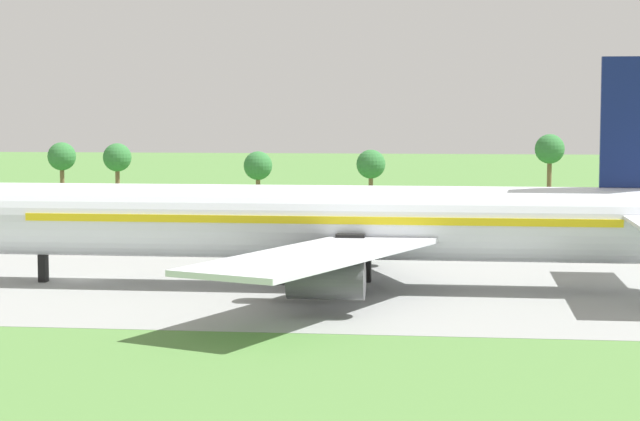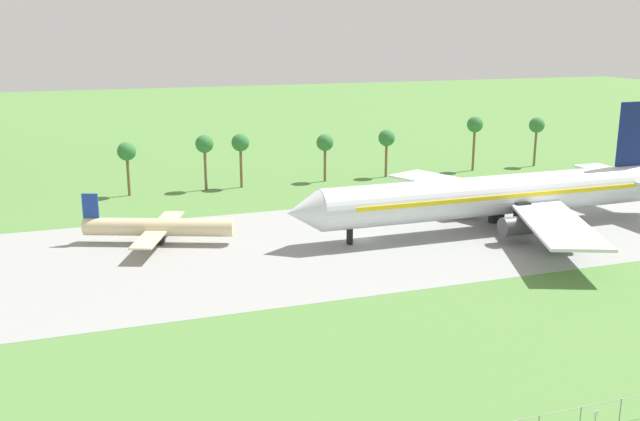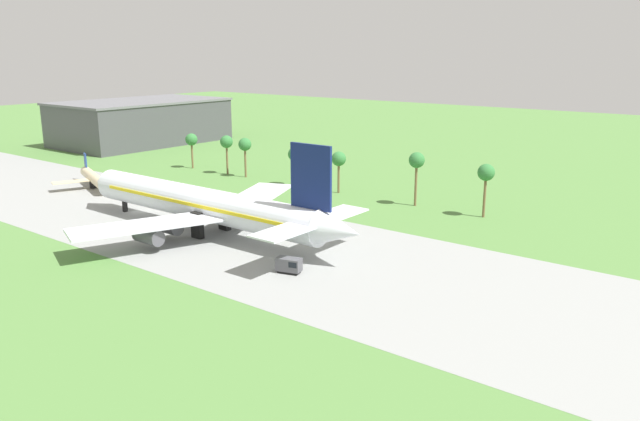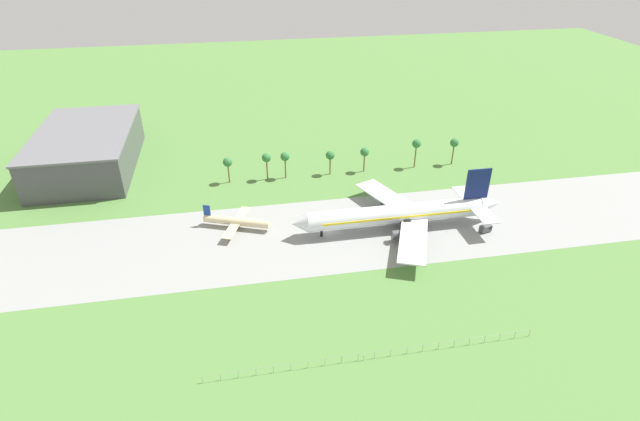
{
  "view_description": "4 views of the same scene",
  "coord_description": "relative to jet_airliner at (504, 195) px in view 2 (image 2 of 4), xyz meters",
  "views": [
    {
      "loc": [
        33.77,
        -99.66,
        15.37
      ],
      "look_at": [
        22.04,
        -1.21,
        6.66
      ],
      "focal_mm": 65.0,
      "sensor_mm": 36.0,
      "label": 1
    },
    {
      "loc": [
        -40.8,
        -96.67,
        31.64
      ],
      "look_at": [
        -7.52,
        -1.21,
        5.66
      ],
      "focal_mm": 40.0,
      "sensor_mm": 36.0,
      "label": 2
    },
    {
      "loc": [
        112.66,
        -79.65,
        34.39
      ],
      "look_at": [
        51.59,
        -1.21,
        8.85
      ],
      "focal_mm": 35.0,
      "sensor_mm": 36.0,
      "label": 3
    },
    {
      "loc": [
        -27.89,
        -135.23,
        90.57
      ],
      "look_at": [
        -2.13,
        5.0,
        6.0
      ],
      "focal_mm": 28.0,
      "sensor_mm": 36.0,
      "label": 4
    }
  ],
  "objects": [
    {
      "name": "no_stopping_sign",
      "position": [
        -26.55,
        -54.1,
        -4.55
      ],
      "size": [
        0.44,
        0.08,
        1.68
      ],
      "color": "gray",
      "rests_on": "ground_plane"
    },
    {
      "name": "regional_aircraft",
      "position": [
        -53.69,
        9.96,
        -3.09
      ],
      "size": [
        22.03,
        20.12,
        7.65
      ],
      "color": "beige",
      "rests_on": "ground_plane"
    },
    {
      "name": "taxiway_strip",
      "position": [
        -23.79,
        1.21,
        -5.59
      ],
      "size": [
        320.0,
        44.0,
        0.02
      ],
      "color": "gray",
      "rests_on": "ground_plane"
    },
    {
      "name": "palm_tree_row",
      "position": [
        -12.1,
        44.1,
        3.34
      ],
      "size": [
        96.37,
        3.6,
        12.35
      ],
      "color": "brown",
      "rests_on": "ground_plane"
    },
    {
      "name": "perimeter_fence",
      "position": [
        -23.79,
        -53.79,
        -4.15
      ],
      "size": [
        80.1,
        0.1,
        2.1
      ],
      "color": "gray",
      "rests_on": "ground_plane"
    },
    {
      "name": "ground_plane",
      "position": [
        -23.79,
        1.21,
        -5.6
      ],
      "size": [
        600.0,
        600.0,
        0.0
      ],
      "primitive_type": "plane",
      "color": "#517F3D"
    },
    {
      "name": "jet_airliner",
      "position": [
        0.0,
        0.0,
        0.0
      ],
      "size": [
        72.18,
        55.13,
        19.7
      ],
      "color": "silver",
      "rests_on": "ground_plane"
    }
  ]
}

